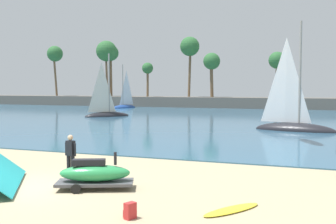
{
  "coord_description": "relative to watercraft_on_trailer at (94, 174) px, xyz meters",
  "views": [
    {
      "loc": [
        8.8,
        -11.72,
        3.5
      ],
      "look_at": [
        1.32,
        8.8,
        2.15
      ],
      "focal_mm": 43.25,
      "sensor_mm": 36.0,
      "label": 1
    }
  ],
  "objects": [
    {
      "name": "ground_plane",
      "position": [
        -1.75,
        -0.26,
        -0.52
      ],
      "size": [
        260.0,
        260.0,
        0.0
      ],
      "primitive_type": "plane",
      "color": "tan"
    },
    {
      "name": "sea",
      "position": [
        -1.75,
        50.78,
        -0.49
      ],
      "size": [
        220.0,
        89.19,
        0.06
      ],
      "primitive_type": "cube",
      "color": "#33607F",
      "rests_on": "ground"
    },
    {
      "name": "palm_headland",
      "position": [
        -1.1,
        55.41,
        2.44
      ],
      "size": [
        111.71,
        6.08,
        12.26
      ],
      "color": "#605B54",
      "rests_on": "ground"
    },
    {
      "name": "watercraft_on_trailer",
      "position": [
        0.0,
        0.0,
        0.0
      ],
      "size": [
        2.78,
        1.92,
        1.28
      ],
      "color": "#4C4C51",
      "rests_on": "ground"
    },
    {
      "name": "person_rigging_by_gear",
      "position": [
        -1.78,
        1.26,
        0.38
      ],
      "size": [
        0.54,
        0.27,
        1.67
      ],
      "color": "black",
      "rests_on": "ground"
    },
    {
      "name": "backpack_near_kite",
      "position": [
        2.48,
        -2.41,
        -0.31
      ],
      "size": [
        0.35,
        0.36,
        0.44
      ],
      "color": "red",
      "rests_on": "ground"
    },
    {
      "name": "surfboard",
      "position": [
        4.9,
        -0.81,
        -0.48
      ],
      "size": [
        1.59,
        2.04,
        0.08
      ],
      "primitive_type": "ellipsoid",
      "rotation": [
        0.0,
        0.0,
        4.13
      ],
      "color": "yellow",
      "rests_on": "ground"
    },
    {
      "name": "sailboat_mid_bay",
      "position": [
        -15.9,
        29.86,
        0.25
      ],
      "size": [
        4.73,
        5.23,
        7.89
      ],
      "color": "black",
      "rests_on": "sea"
    },
    {
      "name": "sailboat_toward_headland",
      "position": [
        5.46,
        21.34,
        0.37
      ],
      "size": [
        6.59,
        3.13,
        9.19
      ],
      "color": "black",
      "rests_on": "sea"
    },
    {
      "name": "sailboat_far_left",
      "position": [
        -22.63,
        48.35,
        0.23
      ],
      "size": [
        3.04,
        5.52,
        7.66
      ],
      "color": "#234793",
      "rests_on": "sea"
    }
  ]
}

